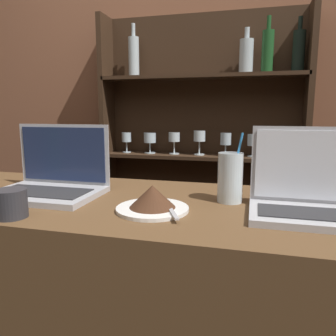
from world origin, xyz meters
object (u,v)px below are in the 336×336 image
(laptop_near, at_px, (51,180))
(cake_plate, at_px, (152,200))
(coffee_cup, at_px, (11,204))
(laptop_far, at_px, (308,195))
(water_glass, at_px, (230,177))

(laptop_near, bearing_deg, cake_plate, -14.41)
(coffee_cup, bearing_deg, laptop_far, 16.11)
(cake_plate, xyz_separation_m, water_glass, (0.20, 0.15, 0.04))
(laptop_near, xyz_separation_m, cake_plate, (0.38, -0.10, -0.02))
(laptop_near, xyz_separation_m, water_glass, (0.58, 0.05, 0.03))
(water_glass, bearing_deg, cake_plate, -143.87)
(cake_plate, distance_m, water_glass, 0.25)
(laptop_near, distance_m, cake_plate, 0.39)
(water_glass, relative_size, coffee_cup, 2.55)
(cake_plate, bearing_deg, laptop_far, 9.34)
(cake_plate, distance_m, coffee_cup, 0.37)
(laptop_far, relative_size, water_glass, 1.41)
(laptop_near, xyz_separation_m, coffee_cup, (0.05, -0.25, -0.01))
(laptop_far, height_order, cake_plate, laptop_far)
(laptop_near, relative_size, water_glass, 1.64)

